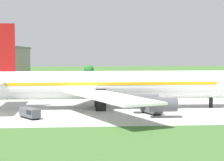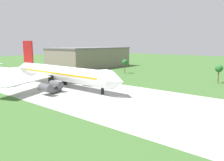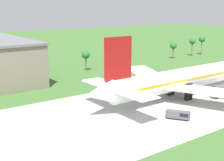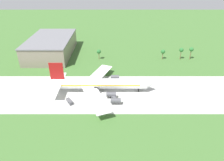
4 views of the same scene
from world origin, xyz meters
The scene contains 3 objects.
jet_airliner centered at (-41.45, 1.33, 5.72)m, with size 71.24×61.42×20.19m.
fuel_truck centered at (-57.93, -11.82, 1.15)m, with size 4.92×6.07×2.11m.
palm_tree_row centered at (21.41, 54.06, 7.94)m, with size 125.35×3.60×10.98m.
Camera 3 is at (-115.30, -61.36, 27.47)m, focal length 50.00 mm.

